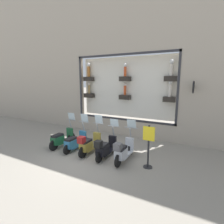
# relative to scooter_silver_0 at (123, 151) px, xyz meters

# --- Properties ---
(ground_plane) EXTENTS (120.00, 120.00, 0.00)m
(ground_plane) POSITION_rel_scooter_silver_0_xyz_m (-0.12, 1.52, -0.48)
(ground_plane) COLOR gray
(building_facade) EXTENTS (1.22, 36.00, 10.33)m
(building_facade) POSITION_rel_scooter_silver_0_xyz_m (3.48, 1.52, 4.82)
(building_facade) COLOR #ADA08E
(building_facade) RESTS_ON ground_plane
(scooter_silver_0) EXTENTS (1.80, 0.60, 1.64)m
(scooter_silver_0) POSITION_rel_scooter_silver_0_xyz_m (0.00, 0.00, 0.00)
(scooter_silver_0) COLOR black
(scooter_silver_0) RESTS_ON ground_plane
(scooter_black_1) EXTENTS (1.79, 0.60, 1.58)m
(scooter_black_1) POSITION_rel_scooter_silver_0_xyz_m (-0.01, 0.87, -0.02)
(scooter_black_1) COLOR black
(scooter_black_1) RESTS_ON ground_plane
(scooter_olive_2) EXTENTS (1.80, 0.60, 1.69)m
(scooter_olive_2) POSITION_rel_scooter_silver_0_xyz_m (0.00, 1.73, 0.00)
(scooter_olive_2) COLOR black
(scooter_olive_2) RESTS_ON ground_plane
(scooter_teal_3) EXTENTS (1.79, 0.60, 1.67)m
(scooter_teal_3) POSITION_rel_scooter_silver_0_xyz_m (0.06, 2.60, -0.06)
(scooter_teal_3) COLOR black
(scooter_teal_3) RESTS_ON ground_plane
(scooter_green_4) EXTENTS (1.80, 0.61, 1.65)m
(scooter_green_4) POSITION_rel_scooter_silver_0_xyz_m (0.06, 3.47, -0.04)
(scooter_green_4) COLOR black
(scooter_green_4) RESTS_ON ground_plane
(shop_sign_post) EXTENTS (0.36, 0.45, 1.71)m
(shop_sign_post) POSITION_rel_scooter_silver_0_xyz_m (0.01, -1.05, 0.44)
(shop_sign_post) COLOR #232326
(shop_sign_post) RESTS_ON ground_plane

